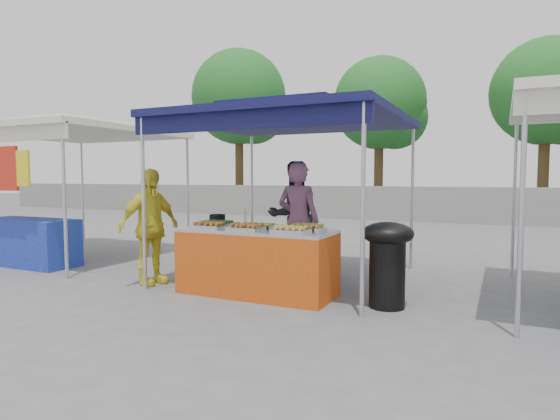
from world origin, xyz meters
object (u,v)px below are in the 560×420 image
at_px(vendor_table, 257,262).
at_px(customer_person, 150,227).
at_px(helper_man, 294,216).
at_px(vendor_woman, 298,221).
at_px(wok_burner, 387,257).
at_px(cooking_pot, 217,219).

xyz_separation_m(vendor_table, customer_person, (-1.64, -0.13, 0.39)).
bearing_deg(helper_man, vendor_table, 55.01).
bearing_deg(vendor_table, helper_man, 97.27).
xyz_separation_m(vendor_woman, customer_person, (-1.80, -1.14, -0.05)).
relative_size(wok_burner, vendor_woman, 0.58).
bearing_deg(customer_person, cooking_pot, -45.35).
relative_size(cooking_pot, customer_person, 0.14).
height_order(vendor_woman, helper_man, helper_man).
xyz_separation_m(cooking_pot, wok_burner, (2.49, -0.25, -0.32)).
bearing_deg(helper_man, wok_burner, 97.79).
height_order(vendor_table, wok_burner, wok_burner).
distance_m(vendor_woman, helper_man, 0.76).
height_order(vendor_table, cooking_pot, cooking_pot).
distance_m(vendor_woman, customer_person, 2.12).
bearing_deg(vendor_woman, cooking_pot, 33.39).
height_order(wok_burner, vendor_woman, vendor_woman).
xyz_separation_m(cooking_pot, customer_person, (-0.81, -0.49, -0.10)).
bearing_deg(cooking_pot, customer_person, -148.80).
relative_size(helper_man, customer_person, 1.08).
relative_size(vendor_table, wok_burner, 1.99).
bearing_deg(wok_burner, cooking_pot, 173.84).
bearing_deg(wok_burner, customer_person, -176.22).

